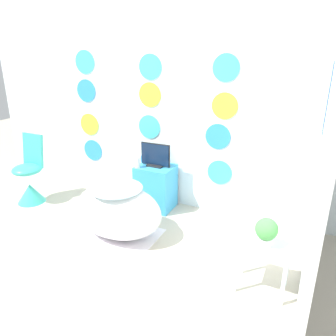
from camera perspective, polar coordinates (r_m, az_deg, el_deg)
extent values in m
plane|color=#BCB29E|center=(3.29, -17.06, -16.16)|extent=(12.00, 12.00, 0.00)
cube|color=white|center=(4.06, -3.19, 11.76)|extent=(4.92, 0.04, 2.60)
cylinder|color=#2D8CE0|center=(4.70, -12.93, 3.03)|extent=(0.29, 0.01, 0.29)
cylinder|color=#2D8CE0|center=(4.22, -3.02, 1.28)|extent=(0.29, 0.01, 0.29)
cylinder|color=#3DC6D6|center=(3.90, 8.97, -0.79)|extent=(0.29, 0.01, 0.29)
cylinder|color=#B2D633|center=(4.62, -13.51, 7.39)|extent=(0.29, 0.01, 0.29)
cylinder|color=#3DC6D6|center=(4.10, -3.22, 7.14)|extent=(0.29, 0.01, 0.29)
cylinder|color=#2D8CE0|center=(3.78, 8.68, 5.42)|extent=(0.29, 0.01, 0.29)
cylinder|color=#2D8CE0|center=(4.54, -14.06, 12.91)|extent=(0.29, 0.01, 0.29)
cylinder|color=#B2D633|center=(4.02, -3.19, 12.60)|extent=(0.29, 0.01, 0.29)
cylinder|color=#B2D633|center=(3.69, 9.85, 10.59)|extent=(0.29, 0.01, 0.29)
cylinder|color=#3DC6D6|center=(4.50, -14.30, 17.44)|extent=(0.29, 0.01, 0.29)
cylinder|color=#3DC6D6|center=(3.98, -3.13, 17.17)|extent=(0.29, 0.01, 0.29)
cylinder|color=#3DC6D6|center=(3.64, 10.07, 16.81)|extent=(0.29, 0.01, 0.29)
cube|color=white|center=(2.76, 26.14, 5.51)|extent=(0.04, 2.64, 2.60)
cube|color=white|center=(2.80, 26.35, 10.92)|extent=(0.02, 0.44, 0.60)
cube|color=#3359B2|center=(2.80, 26.14, 10.95)|extent=(0.01, 0.36, 0.52)
cube|color=silver|center=(3.61, -10.10, -11.87)|extent=(0.95, 0.81, 0.01)
ellipsoid|color=white|center=(3.52, -8.72, -7.41)|extent=(0.98, 0.65, 0.57)
cylinder|color=#B2DBEA|center=(3.40, -8.96, -3.49)|extent=(0.54, 0.54, 0.01)
cone|color=#38B2A3|center=(4.62, -22.78, -4.03)|extent=(0.35, 0.35, 0.25)
ellipsoid|color=#38B2A3|center=(4.50, -23.35, -0.24)|extent=(0.37, 0.37, 0.13)
cube|color=#38B2A3|center=(4.52, -22.46, 2.86)|extent=(0.31, 0.10, 0.43)
cube|color=#389ED6|center=(4.06, -2.14, -3.31)|extent=(0.44, 0.37, 0.55)
cube|color=white|center=(3.88, -3.37, -2.93)|extent=(0.37, 0.01, 0.15)
cube|color=black|center=(3.96, -2.20, 0.47)|extent=(0.20, 0.12, 0.02)
cube|color=black|center=(3.92, -2.19, 2.37)|extent=(0.38, 0.01, 0.27)
cube|color=#0F1E38|center=(3.91, -2.26, 2.33)|extent=(0.36, 0.01, 0.25)
cylinder|color=white|center=(3.91, -5.36, 0.96)|extent=(0.06, 0.06, 0.13)
cylinder|color=white|center=(3.89, -5.40, 1.99)|extent=(0.04, 0.04, 0.02)
cube|color=silver|center=(2.80, 16.46, -12.97)|extent=(0.42, 0.31, 0.02)
cylinder|color=silver|center=(2.84, 11.71, -17.19)|extent=(0.03, 0.03, 0.40)
cylinder|color=silver|center=(2.81, 19.45, -18.59)|extent=(0.03, 0.03, 0.40)
cylinder|color=silver|center=(3.05, 12.95, -14.38)|extent=(0.03, 0.03, 0.40)
cylinder|color=silver|center=(3.02, 20.06, -15.62)|extent=(0.03, 0.03, 0.40)
cylinder|color=white|center=(2.78, 16.56, -12.16)|extent=(0.11, 0.11, 0.07)
sphere|color=#4C9E4C|center=(2.72, 16.80, -10.16)|extent=(0.18, 0.18, 0.18)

